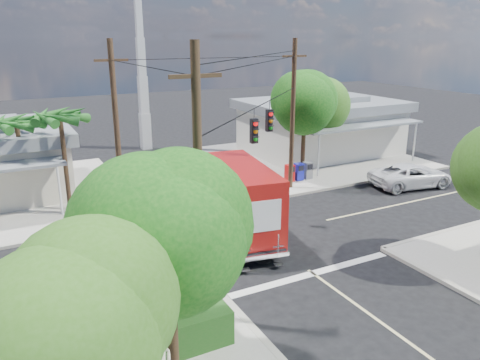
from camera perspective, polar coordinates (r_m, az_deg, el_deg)
ground at (r=22.51m, az=2.38°, el=-6.69°), size 120.00×120.00×0.00m
sidewalk_ne at (r=36.81m, az=8.63°, el=2.75°), size 14.12×14.12×0.14m
sidewalk_nw at (r=30.06m, az=-27.26°, el=-2.30°), size 14.12×14.12×0.14m
road_markings at (r=21.36m, az=4.37°, el=-8.08°), size 32.00×32.00×0.01m
building_ne at (r=38.14m, az=9.80°, el=6.65°), size 11.80×10.20×4.50m
radio_tower at (r=39.47m, az=-11.81°, el=11.76°), size 0.80×0.80×17.00m
tree_sw_front at (r=11.79m, az=-8.66°, el=-6.84°), size 3.88×3.78×6.03m
tree_sw_back at (r=9.36m, az=-18.38°, el=-17.48°), size 3.56×3.42×5.41m
tree_ne_front at (r=30.50m, az=7.97°, el=8.82°), size 4.21×4.14×6.66m
tree_ne_back at (r=33.86m, az=9.38°, el=8.58°), size 3.77×3.66×5.82m
palm_nw_front at (r=25.77m, az=-21.07°, el=6.97°), size 3.01×3.08×5.59m
palm_nw_back at (r=27.17m, az=-25.58°, el=6.10°), size 3.01×3.08×5.19m
utility_poles at (r=21.74m, az=-3.23°, el=5.40°), size 12.00×10.68×9.00m
picket_fence at (r=15.03m, az=-13.64°, el=-17.42°), size 5.94×0.06×1.00m
hedge_sw at (r=14.34m, az=-13.61°, el=-19.23°), size 6.20×1.20×1.10m
vending_boxes at (r=30.51m, az=7.17°, el=1.01°), size 1.90×0.50×1.10m
delivery_truck at (r=22.04m, az=-0.98°, el=-2.17°), size 3.77×8.48×3.55m
parked_car at (r=31.24m, az=20.14°, el=0.54°), size 5.59×3.23×1.47m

